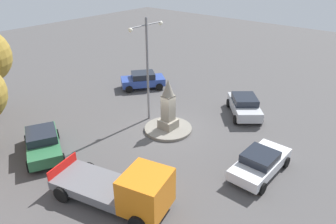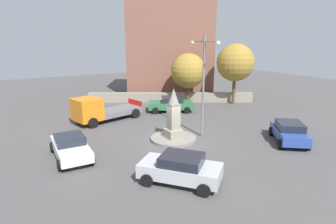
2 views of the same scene
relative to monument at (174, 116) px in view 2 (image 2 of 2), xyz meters
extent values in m
plane|color=#4F4C4C|center=(0.00, 0.00, -1.76)|extent=(80.00, 80.00, 0.00)
cylinder|color=gray|center=(0.00, 0.00, -1.67)|extent=(3.26, 3.26, 0.19)
cube|color=gray|center=(0.00, 0.00, -1.27)|extent=(1.07, 1.07, 0.61)
cube|color=gray|center=(0.00, 0.00, -0.06)|extent=(0.72, 0.72, 1.79)
cone|color=gray|center=(0.00, 0.00, 1.38)|extent=(0.79, 0.79, 1.10)
cylinder|color=slate|center=(-0.40, -2.19, 1.88)|extent=(0.16, 0.16, 7.28)
cylinder|color=slate|center=(-1.11, -2.19, 5.03)|extent=(1.41, 0.08, 0.08)
cylinder|color=slate|center=(0.30, -2.19, 5.03)|extent=(1.41, 0.08, 0.08)
sphere|color=#F2EACC|center=(-1.81, -2.19, 4.93)|extent=(0.28, 0.28, 0.28)
sphere|color=#F2EACC|center=(1.01, -2.19, 4.93)|extent=(0.28, 0.28, 0.28)
cube|color=#2D6B42|center=(7.05, -3.89, -1.12)|extent=(3.55, 4.70, 0.65)
cube|color=#1E232D|center=(6.98, -4.03, -0.54)|extent=(2.40, 2.55, 0.50)
cylinder|color=black|center=(6.89, -2.12, -1.44)|extent=(0.48, 0.67, 0.64)
cylinder|color=black|center=(8.53, -2.93, -1.44)|extent=(0.48, 0.67, 0.64)
cylinder|color=black|center=(5.56, -4.85, -1.44)|extent=(0.48, 0.67, 0.64)
cylinder|color=black|center=(7.21, -5.65, -1.44)|extent=(0.48, 0.67, 0.64)
cube|color=silver|center=(0.40, 6.94, -1.15)|extent=(4.26, 1.84, 0.58)
cube|color=#1E232D|center=(0.56, 6.94, -0.63)|extent=(1.77, 1.65, 0.47)
cylinder|color=black|center=(-1.10, 6.08, -1.44)|extent=(0.64, 0.23, 0.64)
cylinder|color=black|center=(-1.07, 7.85, -1.44)|extent=(0.64, 0.23, 0.64)
cylinder|color=black|center=(1.87, 6.03, -1.44)|extent=(0.64, 0.23, 0.64)
cylinder|color=black|center=(1.90, 7.80, -1.44)|extent=(0.64, 0.23, 0.64)
cube|color=#B7BABF|center=(-5.42, 2.86, -1.10)|extent=(4.21, 3.97, 0.69)
cube|color=#1E232D|center=(-5.48, 2.81, -0.52)|extent=(2.61, 2.57, 0.47)
cylinder|color=black|center=(-5.90, 1.27, -1.44)|extent=(0.63, 0.58, 0.64)
cylinder|color=black|center=(-7.07, 2.63, -1.44)|extent=(0.63, 0.58, 0.64)
cylinder|color=black|center=(-3.78, 3.09, -1.44)|extent=(0.63, 0.58, 0.64)
cylinder|color=black|center=(-4.95, 4.46, -1.44)|extent=(0.63, 0.58, 0.64)
cube|color=#2D479E|center=(-4.37, -6.67, -1.12)|extent=(4.08, 3.70, 0.65)
cube|color=#1E232D|center=(-4.40, -6.65, -0.55)|extent=(2.55, 2.48, 0.49)
cylinder|color=black|center=(-2.79, -6.79, -1.44)|extent=(0.64, 0.56, 0.64)
cylinder|color=black|center=(-3.85, -8.17, -1.44)|extent=(0.64, 0.56, 0.64)
cylinder|color=black|center=(-4.90, -5.17, -1.44)|extent=(0.64, 0.56, 0.64)
cylinder|color=black|center=(-5.96, -6.55, -1.44)|extent=(0.64, 0.56, 0.64)
cube|color=orange|center=(6.65, 4.32, -0.44)|extent=(2.55, 2.43, 1.81)
cube|color=slate|center=(7.39, 1.43, -1.11)|extent=(3.05, 4.39, 0.46)
cube|color=red|center=(7.87, -0.47, -0.64)|extent=(2.00, 0.56, 0.50)
cylinder|color=black|center=(5.59, 4.20, -1.34)|extent=(0.48, 0.88, 0.84)
cylinder|color=black|center=(7.65, 4.73, -1.34)|extent=(0.48, 0.88, 0.84)
cylinder|color=black|center=(6.64, 0.04, -1.34)|extent=(0.48, 0.88, 0.84)
cylinder|color=black|center=(8.71, 0.57, -1.34)|extent=(0.48, 0.88, 0.84)
cube|color=gray|center=(10.77, -6.06, -1.24)|extent=(9.66, 16.42, 1.05)
cube|color=brown|center=(15.48, -8.71, 4.11)|extent=(11.79, 12.71, 11.75)
cylinder|color=brown|center=(6.53, -11.57, -0.21)|extent=(0.34, 0.34, 3.11)
sphere|color=olive|center=(6.53, -11.57, 2.74)|extent=(3.99, 3.99, 3.99)
cylinder|color=brown|center=(8.98, -7.21, -0.59)|extent=(0.28, 0.28, 2.34)
sphere|color=olive|center=(8.98, -7.21, 1.88)|extent=(3.70, 3.70, 3.70)
camera|label=1|loc=(14.48, 12.22, 9.13)|focal=33.78mm
camera|label=2|loc=(-16.17, 9.72, 5.22)|focal=30.10mm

